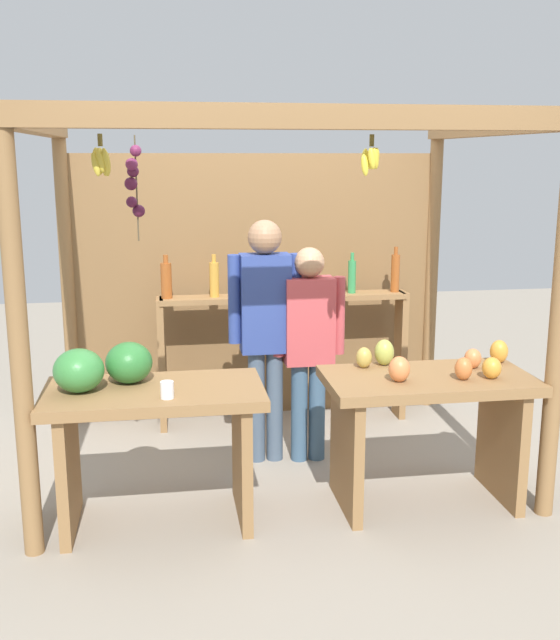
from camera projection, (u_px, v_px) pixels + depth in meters
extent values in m
plane|color=gray|center=(275.00, 461.00, 5.05)|extent=(12.00, 12.00, 0.00)
cylinder|color=olive|center=(19.00, 341.00, 3.65)|extent=(0.10, 0.10, 2.26)
cylinder|color=olive|center=(559.00, 322.00, 4.07)|extent=(0.10, 0.10, 2.26)
cylinder|color=olive|center=(67.00, 278.00, 5.55)|extent=(0.10, 0.10, 2.26)
cylinder|color=olive|center=(432.00, 269.00, 5.98)|extent=(0.10, 0.10, 2.26)
cube|color=olive|center=(305.00, 117.00, 3.63)|extent=(2.93, 0.12, 0.12)
cube|color=olive|center=(36.00, 123.00, 4.37)|extent=(0.12, 2.07, 0.12)
cube|color=olive|center=(493.00, 126.00, 4.80)|extent=(0.12, 2.07, 0.12)
cube|color=brown|center=(256.00, 287.00, 5.81)|extent=(2.83, 0.04, 2.03)
cylinder|color=brown|center=(100.00, 140.00, 3.65)|extent=(0.02, 0.02, 0.06)
ellipsoid|color=gold|center=(107.00, 164.00, 3.68)|extent=(0.04, 0.06, 0.12)
ellipsoid|color=gold|center=(106.00, 164.00, 3.71)|extent=(0.05, 0.05, 0.13)
ellipsoid|color=gold|center=(103.00, 164.00, 3.72)|extent=(0.08, 0.04, 0.12)
ellipsoid|color=gold|center=(98.00, 159.00, 3.69)|extent=(0.07, 0.06, 0.13)
ellipsoid|color=gold|center=(96.00, 159.00, 3.67)|extent=(0.04, 0.08, 0.12)
ellipsoid|color=gold|center=(96.00, 164.00, 3.65)|extent=(0.06, 0.05, 0.13)
ellipsoid|color=gold|center=(100.00, 160.00, 3.65)|extent=(0.05, 0.04, 0.12)
ellipsoid|color=gold|center=(106.00, 160.00, 3.66)|extent=(0.05, 0.05, 0.13)
cylinder|color=brown|center=(372.00, 140.00, 3.76)|extent=(0.02, 0.02, 0.06)
ellipsoid|color=yellow|center=(376.00, 158.00, 3.78)|extent=(0.04, 0.08, 0.12)
ellipsoid|color=yellow|center=(373.00, 159.00, 3.80)|extent=(0.07, 0.06, 0.12)
ellipsoid|color=yellow|center=(368.00, 158.00, 3.82)|extent=(0.07, 0.04, 0.12)
ellipsoid|color=yellow|center=(365.00, 158.00, 3.79)|extent=(0.06, 0.07, 0.12)
ellipsoid|color=yellow|center=(365.00, 165.00, 3.76)|extent=(0.05, 0.05, 0.12)
ellipsoid|color=yellow|center=(372.00, 158.00, 3.75)|extent=(0.05, 0.04, 0.11)
ellipsoid|color=yellow|center=(375.00, 158.00, 3.76)|extent=(0.05, 0.05, 0.12)
cylinder|color=#4C422D|center=(137.00, 189.00, 3.94)|extent=(0.01, 0.01, 0.55)
sphere|color=#601E42|center=(136.00, 151.00, 3.88)|extent=(0.06, 0.06, 0.06)
sphere|color=#601E42|center=(132.00, 164.00, 3.88)|extent=(0.06, 0.06, 0.06)
sphere|color=#47142D|center=(133.00, 171.00, 3.91)|extent=(0.06, 0.06, 0.06)
sphere|color=#47142D|center=(131.00, 184.00, 3.92)|extent=(0.07, 0.07, 0.07)
sphere|color=#47142D|center=(132.00, 202.00, 3.92)|extent=(0.06, 0.06, 0.06)
sphere|color=#47142D|center=(139.00, 211.00, 3.96)|extent=(0.07, 0.07, 0.07)
cube|color=olive|center=(154.00, 394.00, 4.06)|extent=(1.19, 0.64, 0.06)
cube|color=olive|center=(68.00, 466.00, 4.07)|extent=(0.06, 0.58, 0.72)
cube|color=olive|center=(242.00, 456.00, 4.22)|extent=(0.06, 0.58, 0.72)
ellipsoid|color=#2D7533|center=(129.00, 363.00, 4.14)|extent=(0.35, 0.35, 0.23)
ellipsoid|color=#38843D|center=(79.00, 371.00, 3.98)|extent=(0.33, 0.33, 0.23)
cylinder|color=white|center=(167.00, 390.00, 3.88)|extent=(0.07, 0.07, 0.09)
cube|color=olive|center=(428.00, 381.00, 4.30)|extent=(1.19, 0.64, 0.06)
cube|color=olive|center=(346.00, 449.00, 4.31)|extent=(0.06, 0.58, 0.72)
cube|color=olive|center=(502.00, 440.00, 4.45)|extent=(0.06, 0.58, 0.72)
ellipsoid|color=gold|center=(499.00, 351.00, 4.54)|extent=(0.15, 0.15, 0.14)
ellipsoid|color=gold|center=(492.00, 368.00, 4.22)|extent=(0.15, 0.15, 0.12)
ellipsoid|color=#B79E47|center=(364.00, 358.00, 4.44)|extent=(0.13, 0.13, 0.12)
ellipsoid|color=#CC7038|center=(464.00, 369.00, 4.20)|extent=(0.13, 0.13, 0.13)
ellipsoid|color=#E07F47|center=(473.00, 358.00, 4.43)|extent=(0.14, 0.14, 0.12)
ellipsoid|color=#E07F47|center=(399.00, 369.00, 4.16)|extent=(0.17, 0.17, 0.14)
ellipsoid|color=#A8B24C|center=(384.00, 352.00, 4.49)|extent=(0.14, 0.14, 0.16)
cube|color=olive|center=(162.00, 365.00, 5.55)|extent=(0.05, 0.20, 1.00)
cube|color=olive|center=(400.00, 355.00, 5.83)|extent=(0.05, 0.20, 1.00)
cube|color=olive|center=(284.00, 297.00, 5.58)|extent=(1.84, 0.22, 0.04)
cylinder|color=#994C1E|center=(166.00, 281.00, 5.42)|extent=(0.08, 0.08, 0.26)
cylinder|color=#994C1E|center=(166.00, 259.00, 5.39)|extent=(0.04, 0.04, 0.06)
cylinder|color=gold|center=(214.00, 280.00, 5.47)|extent=(0.07, 0.07, 0.25)
cylinder|color=gold|center=(214.00, 258.00, 5.44)|extent=(0.03, 0.03, 0.06)
cylinder|color=#338C4C|center=(261.00, 276.00, 5.52)|extent=(0.06, 0.06, 0.30)
cylinder|color=#338C4C|center=(261.00, 252.00, 5.48)|extent=(0.03, 0.03, 0.06)
cylinder|color=#D8B266|center=(308.00, 279.00, 5.58)|extent=(0.07, 0.07, 0.23)
cylinder|color=#D8B266|center=(308.00, 259.00, 5.55)|extent=(0.03, 0.03, 0.06)
cylinder|color=#338C4C|center=(352.00, 277.00, 5.63)|extent=(0.06, 0.06, 0.25)
cylinder|color=#338C4C|center=(352.00, 257.00, 5.60)|extent=(0.03, 0.03, 0.06)
cylinder|color=#994C1E|center=(395.00, 273.00, 5.68)|extent=(0.07, 0.07, 0.28)
cylinder|color=#994C1E|center=(396.00, 251.00, 5.64)|extent=(0.03, 0.03, 0.06)
cylinder|color=#46586E|center=(257.00, 406.00, 4.99)|extent=(0.11, 0.11, 0.76)
cylinder|color=#46586E|center=(274.00, 405.00, 5.01)|extent=(0.11, 0.11, 0.76)
cube|color=#2D428C|center=(265.00, 303.00, 4.85)|extent=(0.32, 0.19, 0.64)
cylinder|color=#2D428C|center=(234.00, 299.00, 4.81)|extent=(0.08, 0.08, 0.58)
cylinder|color=#2D428C|center=(295.00, 298.00, 4.87)|extent=(0.08, 0.08, 0.58)
sphere|color=#997051|center=(265.00, 237.00, 4.76)|extent=(0.22, 0.22, 0.22)
cylinder|color=#3B5A77|center=(299.00, 412.00, 5.00)|extent=(0.11, 0.11, 0.68)
cylinder|color=#3B5A77|center=(317.00, 411.00, 5.02)|extent=(0.11, 0.11, 0.68)
cube|color=#BF474C|center=(309.00, 321.00, 4.88)|extent=(0.32, 0.19, 0.57)
cylinder|color=#BF474C|center=(279.00, 318.00, 4.84)|extent=(0.08, 0.08, 0.51)
cylinder|color=#BF474C|center=(339.00, 316.00, 4.90)|extent=(0.08, 0.08, 0.51)
sphere|color=tan|center=(309.00, 263.00, 4.80)|extent=(0.20, 0.20, 0.20)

